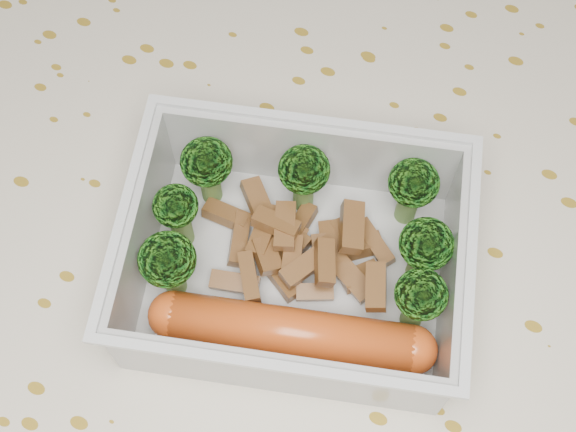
% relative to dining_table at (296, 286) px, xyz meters
% --- Properties ---
extents(dining_table, '(1.40, 0.90, 0.75)m').
position_rel_dining_table_xyz_m(dining_table, '(0.00, 0.00, 0.00)').
color(dining_table, brown).
rests_on(dining_table, ground).
extents(tablecloth, '(1.46, 0.96, 0.19)m').
position_rel_dining_table_xyz_m(tablecloth, '(0.00, 0.00, 0.05)').
color(tablecloth, beige).
rests_on(tablecloth, dining_table).
extents(lunch_container, '(0.20, 0.18, 0.06)m').
position_rel_dining_table_xyz_m(lunch_container, '(0.01, -0.03, 0.11)').
color(lunch_container, silver).
rests_on(lunch_container, tablecloth).
extents(broccoli_florets, '(0.16, 0.12, 0.05)m').
position_rel_dining_table_xyz_m(broccoli_florets, '(0.01, -0.01, 0.13)').
color(broccoli_florets, '#608C3F').
rests_on(broccoli_florets, lunch_container).
extents(meat_pile, '(0.12, 0.07, 0.03)m').
position_rel_dining_table_xyz_m(meat_pile, '(0.01, -0.02, 0.10)').
color(meat_pile, brown).
rests_on(meat_pile, lunch_container).
extents(sausage, '(0.15, 0.06, 0.03)m').
position_rel_dining_table_xyz_m(sausage, '(0.02, -0.06, 0.11)').
color(sausage, '#C94B17').
rests_on(sausage, lunch_container).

